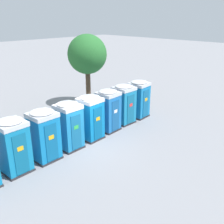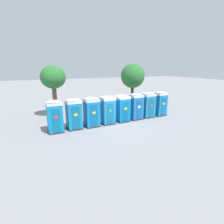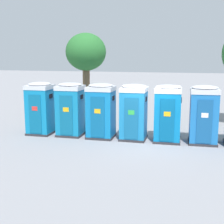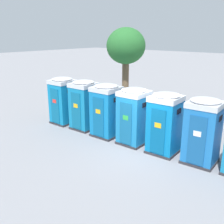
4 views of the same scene
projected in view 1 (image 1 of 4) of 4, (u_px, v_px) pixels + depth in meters
name	position (u px, v px, depth m)	size (l,w,h in m)	color
ground_plane	(87.00, 145.00, 14.22)	(120.00, 120.00, 0.00)	gray
portapotty_1	(13.00, 146.00, 11.42)	(1.23, 1.24, 2.54)	#2D2D33
portapotty_2	(44.00, 135.00, 12.45)	(1.26, 1.23, 2.54)	#2D2D33
portapotty_3	(69.00, 125.00, 13.53)	(1.19, 1.22, 2.54)	#2D2D33
portapotty_4	(90.00, 117.00, 14.58)	(1.23, 1.25, 2.54)	#2D2D33
portapotty_5	(108.00, 110.00, 15.69)	(1.28, 1.27, 2.54)	#2D2D33
portapotty_6	(124.00, 104.00, 16.78)	(1.24, 1.21, 2.54)	#2D2D33
portapotty_7	(139.00, 99.00, 17.81)	(1.30, 1.29, 2.54)	#2D2D33
street_tree_1	(87.00, 55.00, 19.24)	(2.88, 2.88, 5.38)	#4C3826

